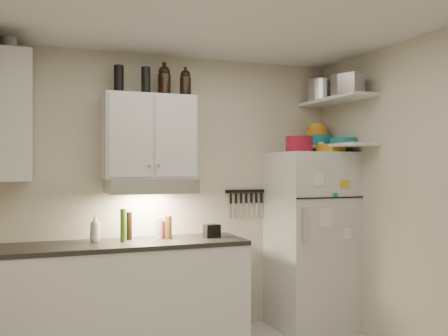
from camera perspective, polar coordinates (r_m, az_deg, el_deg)
name	(u,v)px	position (r m, az deg, el deg)	size (l,w,h in m)	color
ceiling	(237,8)	(3.47, 1.50, 17.79)	(3.20, 3.00, 0.02)	silver
back_wall	(176,194)	(4.74, -5.46, -3.02)	(3.20, 0.02, 2.60)	beige
right_wall	(428,200)	(4.20, 22.33, -3.42)	(0.02, 3.00, 2.60)	beige
base_cabinet	(123,299)	(4.45, -11.42, -14.43)	(2.10, 0.60, 0.88)	silver
countertop	(123,245)	(4.36, -11.42, -8.57)	(2.10, 0.62, 0.04)	black
upper_cabinet	(149,137)	(4.50, -8.56, 3.51)	(0.80, 0.33, 0.75)	silver
side_cabinet	(10,117)	(4.28, -23.26, 5.36)	(0.33, 0.55, 1.00)	silver
range_hood	(151,186)	(4.43, -8.38, -2.07)	(0.76, 0.46, 0.12)	silver
fridge	(311,240)	(4.95, 9.89, -8.12)	(0.70, 0.68, 1.70)	silver
shelf_hi	(336,100)	(4.94, 12.71, 7.57)	(0.30, 0.95, 0.03)	silver
shelf_lo	(336,146)	(4.90, 12.71, 2.46)	(0.30, 0.95, 0.03)	silver
knife_strip	(245,191)	(4.95, 2.46, -2.66)	(0.42, 0.02, 0.03)	black
dutch_oven	(299,144)	(4.76, 8.59, 2.70)	(0.26, 0.26, 0.15)	maroon
book_stack	(331,148)	(4.84, 12.10, 2.22)	(0.17, 0.22, 0.07)	gold
spice_jar	(321,147)	(4.87, 11.03, 2.35)	(0.06, 0.06, 0.10)	silver
stock_pot	(323,91)	(5.21, 11.21, 8.58)	(0.31, 0.31, 0.22)	silver
tin_a	(347,86)	(4.90, 13.85, 9.14)	(0.23, 0.20, 0.23)	#AAAAAD
tin_b	(351,84)	(4.64, 14.34, 9.32)	(0.17, 0.17, 0.17)	#AAAAAD
bowl_teal	(319,140)	(5.15, 10.81, 3.11)	(0.27, 0.27, 0.11)	#167B79
bowl_orange	(317,132)	(5.17, 10.61, 4.05)	(0.21, 0.21, 0.06)	orange
bowl_yellow	(317,126)	(5.17, 10.61, 4.70)	(0.17, 0.17, 0.05)	gold
plates	(344,141)	(4.92, 13.54, 3.01)	(0.26, 0.26, 0.07)	#167B79
growler_a	(164,80)	(4.57, -6.85, 9.93)	(0.12, 0.12, 0.27)	black
growler_b	(185,83)	(4.57, -4.43, 9.71)	(0.10, 0.10, 0.24)	black
thermos_a	(146,80)	(4.47, -8.93, 9.86)	(0.08, 0.08, 0.23)	black
thermos_b	(119,80)	(4.52, -11.94, 9.86)	(0.09, 0.09, 0.25)	black
side_jar	(9,46)	(4.47, -23.32, 12.65)	(0.12, 0.12, 0.16)	silver
soap_bottle	(95,227)	(4.40, -14.53, -6.52)	(0.10, 0.10, 0.26)	silver
pepper_mill	(168,227)	(4.49, -6.39, -6.75)	(0.06, 0.06, 0.20)	brown
oil_bottle	(123,225)	(4.35, -11.43, -6.44)	(0.05, 0.05, 0.28)	#3E681A
vinegar_bottle	(129,226)	(4.48, -10.78, -6.51)	(0.05, 0.05, 0.24)	black
clear_bottle	(159,228)	(4.49, -7.44, -6.80)	(0.07, 0.07, 0.20)	silver
red_jar	(164,229)	(4.54, -6.88, -6.97)	(0.08, 0.08, 0.16)	maroon
caddy	(212,231)	(4.55, -1.41, -7.21)	(0.14, 0.10, 0.12)	black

